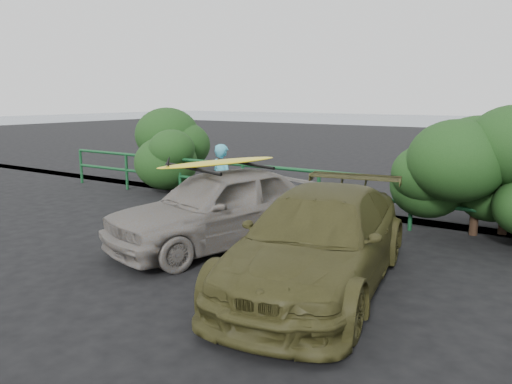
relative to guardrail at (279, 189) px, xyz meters
The scene contains 8 objects.
ground 5.03m from the guardrail, 90.00° to the right, with size 80.00×80.00×0.00m, color black.
guardrail is the anchor object (origin of this frame).
shrub_left 4.85m from the guardrail, behind, with size 3.20×2.40×2.10m, color #1B3D16, non-canonical shape.
sedan 2.92m from the guardrail, 79.56° to the right, with size 1.64×4.07×1.39m, color slate.
olive_vehicle 4.62m from the guardrail, 52.34° to the right, with size 1.84×4.54×1.32m, color #3C3A1A.
man 1.40m from the guardrail, 121.17° to the right, with size 0.58×0.38×1.60m, color #3EA2BA.
roof_rack 3.05m from the guardrail, 79.56° to the right, with size 1.61×1.12×0.05m, color black, non-canonical shape.
surfboard 3.07m from the guardrail, 79.56° to the right, with size 0.50×2.40×0.07m, color gold.
Camera 1 is at (5.72, -4.57, 2.57)m, focal length 35.00 mm.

